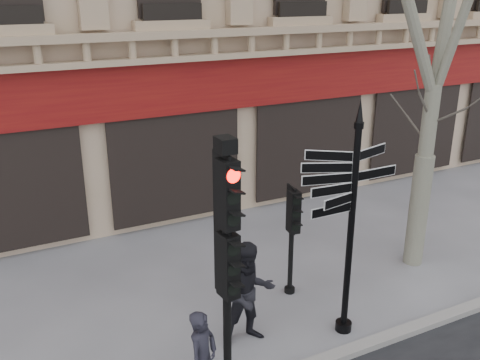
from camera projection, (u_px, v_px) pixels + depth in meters
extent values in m
plane|color=#5E5E63|center=(272.00, 322.00, 9.94)|extent=(80.00, 80.00, 0.00)
cube|color=#63090D|center=(173.00, 87.00, 12.80)|extent=(28.00, 0.25, 1.30)
cube|color=tan|center=(175.00, 47.00, 12.28)|extent=(28.00, 0.35, 0.74)
cylinder|color=black|center=(350.00, 236.00, 9.07)|extent=(0.12, 0.12, 3.77)
cylinder|color=black|center=(343.00, 326.00, 9.68)|extent=(0.29, 0.29, 0.17)
cone|color=black|center=(360.00, 110.00, 8.33)|extent=(0.13, 0.13, 0.38)
cylinder|color=black|center=(227.00, 281.00, 7.76)|extent=(0.13, 0.13, 3.68)
cube|color=black|center=(227.00, 264.00, 7.67)|extent=(0.47, 0.36, 1.00)
cube|color=black|center=(226.00, 193.00, 7.30)|extent=(0.47, 0.36, 1.00)
sphere|color=#FF0C05|center=(226.00, 175.00, 7.21)|extent=(0.21, 0.21, 0.21)
cube|color=black|center=(225.00, 145.00, 7.06)|extent=(0.26, 0.32, 0.21)
cylinder|color=black|center=(291.00, 243.00, 10.53)|extent=(0.11, 0.11, 2.23)
cylinder|color=black|center=(290.00, 289.00, 10.89)|extent=(0.23, 0.23, 0.12)
cube|color=black|center=(292.00, 211.00, 10.30)|extent=(0.40, 0.31, 0.85)
cylinder|color=gray|center=(418.00, 211.00, 11.68)|extent=(0.41, 0.41, 2.53)
cylinder|color=gray|center=(429.00, 123.00, 11.01)|extent=(0.32, 0.32, 1.61)
imported|color=black|center=(203.00, 359.00, 7.76)|extent=(0.68, 0.64, 1.56)
imported|color=black|center=(250.00, 293.00, 9.12)|extent=(0.98, 0.79, 1.89)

